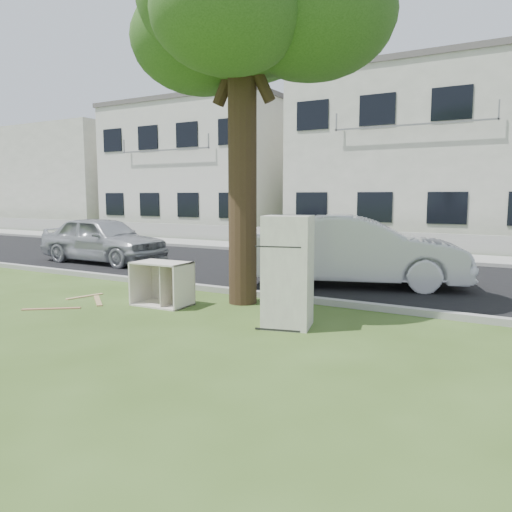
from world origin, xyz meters
The scene contains 17 objects.
ground centered at (0.00, 0.00, 0.00)m, with size 120.00×120.00×0.00m, color #384F1C.
road centered at (0.00, 6.00, 0.01)m, with size 120.00×7.00×0.01m, color black.
kerb_near centered at (0.00, 2.45, 0.00)m, with size 120.00×0.18×0.12m, color gray.
kerb_far centered at (0.00, 9.55, 0.00)m, with size 120.00×0.18×0.12m, color gray.
sidewalk centered at (0.00, 11.00, 0.01)m, with size 120.00×2.80×0.01m, color gray.
low_wall centered at (0.00, 12.60, 0.35)m, with size 120.00×0.15×0.70m, color gray.
street_tree centered at (-0.40, 1.80, 5.49)m, with size 3.80×3.80×7.02m.
townhouse_left centered at (-12.00, 17.50, 3.52)m, with size 10.20×8.16×7.04m.
townhouse_center centered at (0.00, 17.50, 3.72)m, with size 11.22×8.16×7.44m.
filler_left centered at (-26.00, 18.00, 3.20)m, with size 16.00×9.00×6.40m, color silver.
fridge centered at (1.13, 0.66, 0.88)m, with size 0.72×0.67×1.75m, color silver.
cabinet centered at (-1.61, 0.86, 0.41)m, with size 1.06×0.66×0.83m, color silver.
plank_a centered at (-3.13, -0.42, 0.01)m, with size 1.02×0.08×0.02m, color #A16E4E.
plank_b centered at (-2.93, 0.49, 0.01)m, with size 0.99×0.10×0.02m, color tan.
plank_c centered at (-3.49, 0.66, 0.01)m, with size 0.79×0.09×0.02m, color tan.
car_center centered at (0.88, 4.70, 0.80)m, with size 1.70×4.88×1.61m, color silver.
car_left centered at (-7.17, 4.62, 0.72)m, with size 1.70×4.22×1.44m, color #9C9EA3.
Camera 1 is at (4.55, -6.25, 2.06)m, focal length 35.00 mm.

